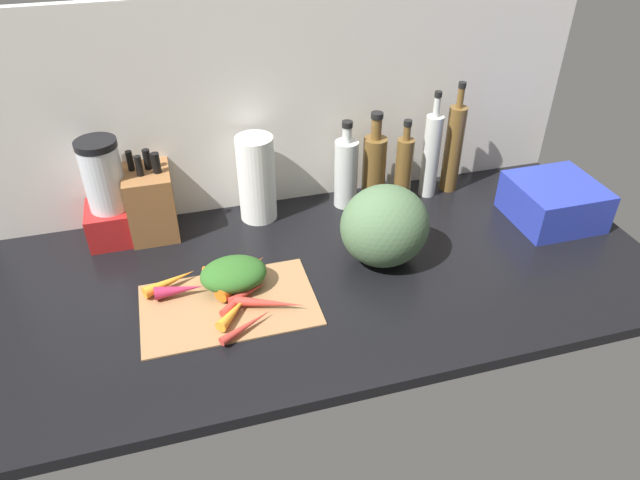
{
  "coord_description": "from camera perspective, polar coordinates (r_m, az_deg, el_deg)",
  "views": [
    {
      "loc": [
        -34.36,
        -112.54,
        92.13
      ],
      "look_at": [
        -3.88,
        -4.66,
        13.01
      ],
      "focal_mm": 32.55,
      "sensor_mm": 36.0,
      "label": 1
    }
  ],
  "objects": [
    {
      "name": "ground_plane",
      "position": [
        1.5,
        0.94,
        -3.3
      ],
      "size": [
        170.0,
        80.0,
        3.0
      ],
      "primitive_type": "cube",
      "color": "black"
    },
    {
      "name": "wall_back",
      "position": [
        1.67,
        -2.82,
        13.32
      ],
      "size": [
        170.0,
        3.0,
        60.0
      ],
      "primitive_type": "cube",
      "color": "silver",
      "rests_on": "ground_plane"
    },
    {
      "name": "cutting_board",
      "position": [
        1.4,
        -8.96,
        -6.25
      ],
      "size": [
        41.12,
        25.62,
        0.8
      ],
      "primitive_type": "cube",
      "color": "#997047",
      "rests_on": "ground_plane"
    },
    {
      "name": "carrot_0",
      "position": [
        1.44,
        -7.58,
        -3.62
      ],
      "size": [
        15.25,
        15.09,
        3.57
      ],
      "primitive_type": "cone",
      "rotation": [
        0.0,
        1.57,
        0.78
      ],
      "color": "orange",
      "rests_on": "cutting_board"
    },
    {
      "name": "carrot_1",
      "position": [
        1.46,
        -8.33,
        -3.26
      ],
      "size": [
        16.3,
        8.03,
        3.11
      ],
      "primitive_type": "cone",
      "rotation": [
        0.0,
        1.57,
        -0.32
      ],
      "color": "orange",
      "rests_on": "cutting_board"
    },
    {
      "name": "carrot_2",
      "position": [
        1.32,
        -7.26,
        -8.39
      ],
      "size": [
        13.15,
        8.69,
        2.05
      ],
      "primitive_type": "cone",
      "rotation": [
        0.0,
        1.57,
        0.52
      ],
      "color": "red",
      "rests_on": "cutting_board"
    },
    {
      "name": "carrot_3",
      "position": [
        1.4,
        -7.12,
        -5.14
      ],
      "size": [
        10.3,
        6.48,
        2.18
      ],
      "primitive_type": "cone",
      "rotation": [
        0.0,
        1.57,
        0.45
      ],
      "color": "red",
      "rests_on": "cutting_board"
    },
    {
      "name": "carrot_4",
      "position": [
        1.37,
        -4.97,
        -6.2
      ],
      "size": [
        16.28,
        8.32,
        2.55
      ],
      "primitive_type": "cone",
      "rotation": [
        0.0,
        1.57,
        -0.37
      ],
      "color": "red",
      "rests_on": "cutting_board"
    },
    {
      "name": "carrot_5",
      "position": [
        1.43,
        -13.69,
        -4.79
      ],
      "size": [
        11.48,
        3.62,
        3.28
      ],
      "primitive_type": "cone",
      "rotation": [
        0.0,
        1.57,
        -0.03
      ],
      "color": "#B2264C",
      "rests_on": "cutting_board"
    },
    {
      "name": "carrot_6",
      "position": [
        1.35,
        -8.47,
        -6.96
      ],
      "size": [
        9.51,
        10.5,
        2.77
      ],
      "primitive_type": "cone",
      "rotation": [
        0.0,
        1.57,
        0.87
      ],
      "color": "orange",
      "rests_on": "cutting_board"
    },
    {
      "name": "carrot_7",
      "position": [
        1.4,
        -7.65,
        -5.39
      ],
      "size": [
        12.32,
        12.86,
        2.39
      ],
      "primitive_type": "cone",
      "rotation": [
        0.0,
        1.57,
        0.81
      ],
      "color": "red",
      "rests_on": "cutting_board"
    },
    {
      "name": "carrot_8",
      "position": [
        1.46,
        -14.56,
        -4.0
      ],
      "size": [
        13.46,
        8.16,
        2.92
      ],
      "primitive_type": "cone",
      "rotation": [
        0.0,
        1.57,
        0.42
      ],
      "color": "orange",
      "rests_on": "cutting_board"
    },
    {
      "name": "carrot_greens_pile",
      "position": [
        1.43,
        -8.5,
        -3.32
      ],
      "size": [
        16.24,
        12.49,
        6.87
      ],
      "primitive_type": "ellipsoid",
      "color": "#2D6023",
      "rests_on": "cutting_board"
    },
    {
      "name": "winter_squash",
      "position": [
        1.47,
        6.39,
        1.35
      ],
      "size": [
        22.79,
        20.75,
        21.34
      ],
      "primitive_type": "ellipsoid",
      "color": "#4C6B47",
      "rests_on": "ground_plane"
    },
    {
      "name": "knife_block",
      "position": [
        1.65,
        -16.3,
        3.7
      ],
      "size": [
        12.33,
        16.25,
        24.57
      ],
      "color": "brown",
      "rests_on": "ground_plane"
    },
    {
      "name": "blender_appliance",
      "position": [
        1.64,
        -20.08,
        3.89
      ],
      "size": [
        13.8,
        13.8,
        29.33
      ],
      "color": "red",
      "rests_on": "ground_plane"
    },
    {
      "name": "paper_towel_roll",
      "position": [
        1.64,
        -6.26,
        6.01
      ],
      "size": [
        10.49,
        10.49,
        25.08
      ],
      "primitive_type": "cylinder",
      "color": "white",
      "rests_on": "ground_plane"
    },
    {
      "name": "bottle_0",
      "position": [
        1.7,
        2.57,
        6.69
      ],
      "size": [
        6.86,
        6.86,
        26.72
      ],
      "color": "silver",
      "rests_on": "ground_plane"
    },
    {
      "name": "bottle_1",
      "position": [
        1.74,
        5.34,
        7.23
      ],
      "size": [
        6.97,
        6.97,
        27.92
      ],
      "color": "brown",
      "rests_on": "ground_plane"
    },
    {
      "name": "bottle_2",
      "position": [
        1.74,
        8.22,
        6.95
      ],
      "size": [
        5.06,
        5.06,
        26.05
      ],
      "color": "brown",
      "rests_on": "ground_plane"
    },
    {
      "name": "bottle_3",
      "position": [
        1.77,
        10.85,
        8.24
      ],
      "size": [
        5.13,
        5.13,
        32.99
      ],
      "color": "silver",
      "rests_on": "ground_plane"
    },
    {
      "name": "bottle_4",
      "position": [
        1.82,
        12.97,
        8.84
      ],
      "size": [
        5.36,
        5.36,
        34.43
      ],
      "color": "brown",
      "rests_on": "ground_plane"
    },
    {
      "name": "dish_rack",
      "position": [
        1.79,
        21.99,
        3.52
      ],
      "size": [
        23.15,
        22.68,
        11.6
      ],
      "primitive_type": "cube",
      "color": "#2838AD",
      "rests_on": "ground_plane"
    }
  ]
}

